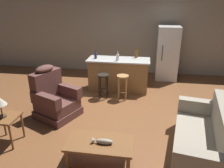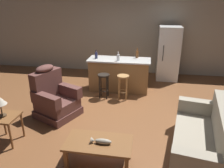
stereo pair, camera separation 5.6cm
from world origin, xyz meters
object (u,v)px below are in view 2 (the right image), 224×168
(fish_figurine, at_px, (101,141))
(end_table, at_px, (5,121))
(kitchen_island, at_px, (119,75))
(bottle_tall_green, at_px, (118,57))
(recliner_near_lamp, at_px, (55,99))
(bottle_short_amber, at_px, (137,54))
(bottle_wine_dark, at_px, (96,55))
(couch, at_px, (203,141))
(bar_stool_left, at_px, (104,82))
(refrigerator, at_px, (168,54))
(coffee_table, at_px, (99,145))
(bar_stool_right, at_px, (123,83))
(table_lamp, at_px, (0,101))

(fish_figurine, distance_m, end_table, 1.94)
(fish_figurine, bearing_deg, kitchen_island, 92.58)
(bottle_tall_green, bearing_deg, recliner_near_lamp, -128.58)
(kitchen_island, height_order, bottle_tall_green, bottle_tall_green)
(kitchen_island, xyz_separation_m, bottle_short_amber, (0.50, 0.24, 0.58))
(bottle_wine_dark, bearing_deg, bottle_short_amber, 13.29)
(couch, xyz_separation_m, bar_stool_left, (-2.16, 2.14, 0.13))
(fish_figurine, relative_size, bar_stool_left, 0.50)
(bar_stool_left, height_order, bottle_short_amber, bottle_short_amber)
(refrigerator, distance_m, bottle_tall_green, 2.03)
(fish_figurine, bearing_deg, refrigerator, 73.25)
(couch, relative_size, bar_stool_left, 2.96)
(end_table, bearing_deg, bar_stool_left, 57.77)
(end_table, bearing_deg, fish_figurine, -9.67)
(bottle_short_amber, bearing_deg, recliner_near_lamp, -131.42)
(bar_stool_left, bearing_deg, couch, -44.68)
(coffee_table, xyz_separation_m, bottle_tall_green, (-0.10, 3.01, 0.68))
(bottle_tall_green, bearing_deg, bar_stool_left, -126.09)
(refrigerator, bearing_deg, bottle_short_amber, -135.66)
(kitchen_island, bearing_deg, bar_stool_right, -73.02)
(table_lamp, height_order, refrigerator, refrigerator)
(bar_stool_left, relative_size, bar_stool_right, 1.00)
(coffee_table, distance_m, table_lamp, 1.97)
(kitchen_island, bearing_deg, coffee_table, -88.31)
(bar_stool_right, distance_m, bottle_short_amber, 1.09)
(couch, bearing_deg, fish_figurine, 25.02)
(end_table, bearing_deg, recliner_near_lamp, 66.51)
(end_table, relative_size, table_lamp, 1.37)
(table_lamp, distance_m, refrigerator, 5.25)
(end_table, relative_size, bar_stool_right, 0.82)
(end_table, xyz_separation_m, refrigerator, (3.24, 4.10, 0.42))
(table_lamp, bearing_deg, bar_stool_left, 57.44)
(table_lamp, xyz_separation_m, bottle_wine_dark, (1.12, 2.87, 0.18))
(fish_figurine, xyz_separation_m, bottle_wine_dark, (-0.82, 3.19, 0.58))
(fish_figurine, distance_m, recliner_near_lamp, 2.04)
(bottle_short_amber, relative_size, bottle_wine_dark, 1.15)
(bottle_wine_dark, bearing_deg, bottle_tall_green, -12.19)
(fish_figurine, distance_m, bar_stool_left, 2.64)
(coffee_table, height_order, bar_stool_right, bar_stool_right)
(end_table, relative_size, bottle_tall_green, 2.16)
(coffee_table, bearing_deg, fish_figurine, -37.28)
(fish_figurine, relative_size, refrigerator, 0.19)
(coffee_table, xyz_separation_m, refrigerator, (1.38, 4.38, 0.52))
(bar_stool_left, height_order, bottle_tall_green, bottle_tall_green)
(couch, relative_size, refrigerator, 1.15)
(end_table, height_order, table_lamp, table_lamp)
(recliner_near_lamp, xyz_separation_m, kitchen_island, (1.28, 1.77, 0.06))
(kitchen_island, xyz_separation_m, bottle_tall_green, (-0.01, -0.18, 0.57))
(recliner_near_lamp, relative_size, refrigerator, 0.68)
(coffee_table, xyz_separation_m, kitchen_island, (-0.09, 3.18, 0.11))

